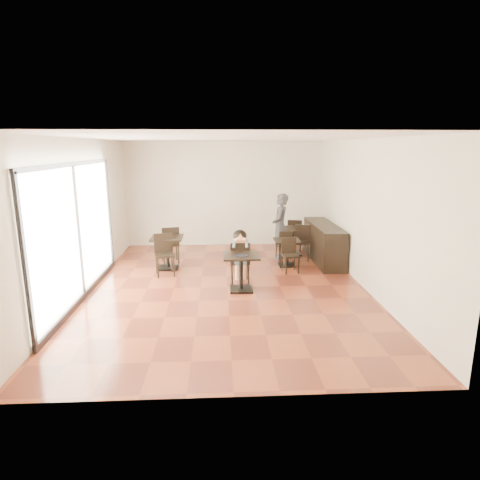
{
  "coord_description": "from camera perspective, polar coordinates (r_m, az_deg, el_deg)",
  "views": [
    {
      "loc": [
        -0.15,
        -8.39,
        3.02
      ],
      "look_at": [
        0.3,
        0.29,
        1.0
      ],
      "focal_mm": 30.0,
      "sensor_mm": 36.0,
      "label": 1
    }
  ],
  "objects": [
    {
      "name": "cafe_table_left",
      "position": [
        10.31,
        -10.25,
        -1.79
      ],
      "size": [
        0.94,
        0.94,
        0.82
      ],
      "primitive_type": null,
      "rotation": [
        0.0,
        0.0,
        0.24
      ],
      "color": "black",
      "rests_on": "floor"
    },
    {
      "name": "child_chair",
      "position": [
        9.11,
        -0.02,
        -3.11
      ],
      "size": [
        0.43,
        0.43,
        0.96
      ],
      "primitive_type": null,
      "rotation": [
        0.0,
        0.0,
        3.14
      ],
      "color": "black",
      "rests_on": "floor"
    },
    {
      "name": "adult_patron",
      "position": [
        11.1,
        5.73,
        1.97
      ],
      "size": [
        0.56,
        0.73,
        1.79
      ],
      "primitive_type": "imported",
      "rotation": [
        0.0,
        0.0,
        -1.79
      ],
      "color": "#333438",
      "rests_on": "floor"
    },
    {
      "name": "chair_back_a",
      "position": [
        12.1,
        7.78,
        0.79
      ],
      "size": [
        0.51,
        0.51,
        0.94
      ],
      "primitive_type": null,
      "rotation": [
        0.0,
        0.0,
        2.92
      ],
      "color": "black",
      "rests_on": "floor"
    },
    {
      "name": "cafe_table_mid",
      "position": [
        10.46,
        6.68,
        -1.83
      ],
      "size": [
        0.74,
        0.74,
        0.69
      ],
      "primitive_type": null,
      "rotation": [
        0.0,
        0.0,
        0.14
      ],
      "color": "black",
      "rests_on": "floor"
    },
    {
      "name": "chair_mid_b",
      "position": [
        9.91,
        7.22,
        -2.25
      ],
      "size": [
        0.42,
        0.42,
        0.83
      ],
      "primitive_type": null,
      "rotation": [
        0.0,
        0.0,
        0.14
      ],
      "color": "black",
      "rests_on": "floor"
    },
    {
      "name": "pizza_slice",
      "position": [
        8.78,
        0.05,
        0.1
      ],
      "size": [
        0.28,
        0.22,
        0.06
      ],
      "primitive_type": null,
      "color": "#ECD37F",
      "rests_on": "child"
    },
    {
      "name": "child",
      "position": [
        9.07,
        -0.02,
        -2.36
      ],
      "size": [
        0.43,
        0.6,
        1.21
      ],
      "primitive_type": null,
      "color": "slate",
      "rests_on": "child_chair"
    },
    {
      "name": "floor",
      "position": [
        8.92,
        -1.82,
        -6.72
      ],
      "size": [
        6.0,
        8.0,
        0.01
      ],
      "primitive_type": "cube",
      "color": "brown",
      "rests_on": "ground"
    },
    {
      "name": "plate",
      "position": [
        8.39,
        0.21,
        -2.21
      ],
      "size": [
        0.27,
        0.27,
        0.02
      ],
      "primitive_type": "cylinder",
      "color": "black",
      "rests_on": "child_table"
    },
    {
      "name": "chair_back_b",
      "position": [
        11.05,
        8.82,
        -0.42
      ],
      "size": [
        0.51,
        0.51,
        0.94
      ],
      "primitive_type": null,
      "rotation": [
        0.0,
        0.0,
        -0.22
      ],
      "color": "black",
      "rests_on": "floor"
    },
    {
      "name": "storefront_window",
      "position": [
        8.54,
        -22.18,
        1.16
      ],
      "size": [
        0.04,
        4.5,
        2.6
      ],
      "primitive_type": "cube",
      "color": "white",
      "rests_on": "floor"
    },
    {
      "name": "chair_mid_a",
      "position": [
        10.96,
        6.22,
        -0.74
      ],
      "size": [
        0.42,
        0.42,
        0.83
      ],
      "primitive_type": null,
      "rotation": [
        0.0,
        0.0,
        3.29
      ],
      "color": "black",
      "rests_on": "floor"
    },
    {
      "name": "service_counter",
      "position": [
        11.06,
        11.8,
        -0.38
      ],
      "size": [
        0.6,
        2.4,
        1.0
      ],
      "primitive_type": "cube",
      "color": "black",
      "rests_on": "floor"
    },
    {
      "name": "child_table",
      "position": [
        8.61,
        0.17,
        -4.65
      ],
      "size": [
        0.76,
        0.76,
        0.8
      ],
      "primitive_type": null,
      "color": "black",
      "rests_on": "floor"
    },
    {
      "name": "wall_right",
      "position": [
        9.08,
        17.43,
        3.47
      ],
      "size": [
        0.01,
        8.0,
        3.2
      ],
      "primitive_type": "cube",
      "color": "beige",
      "rests_on": "floor"
    },
    {
      "name": "chair_left_b",
      "position": [
        9.77,
        -10.67,
        -2.14
      ],
      "size": [
        0.54,
        0.54,
        0.99
      ],
      "primitive_type": null,
      "rotation": [
        0.0,
        0.0,
        0.24
      ],
      "color": "black",
      "rests_on": "floor"
    },
    {
      "name": "chair_left_a",
      "position": [
        10.82,
        -9.91,
        -0.61
      ],
      "size": [
        0.54,
        0.54,
        0.99
      ],
      "primitive_type": null,
      "rotation": [
        0.0,
        0.0,
        3.38
      ],
      "color": "black",
      "rests_on": "floor"
    },
    {
      "name": "cafe_table_back",
      "position": [
        11.56,
        7.49,
        -0.18
      ],
      "size": [
        0.88,
        0.88,
        0.78
      ],
      "primitive_type": null,
      "rotation": [
        0.0,
        0.0,
        -0.22
      ],
      "color": "black",
      "rests_on": "floor"
    },
    {
      "name": "ceiling",
      "position": [
        8.4,
        -1.98,
        14.3
      ],
      "size": [
        6.0,
        8.0,
        0.01
      ],
      "primitive_type": "cube",
      "color": "white",
      "rests_on": "floor"
    },
    {
      "name": "wall_front",
      "position": [
        4.62,
        -0.94,
        -4.83
      ],
      "size": [
        6.0,
        0.01,
        3.2
      ],
      "primitive_type": "cube",
      "color": "beige",
      "rests_on": "floor"
    },
    {
      "name": "wall_back",
      "position": [
        12.48,
        -2.26,
        6.53
      ],
      "size": [
        6.0,
        0.01,
        3.2
      ],
      "primitive_type": "cube",
      "color": "beige",
      "rests_on": "floor"
    },
    {
      "name": "wall_left",
      "position": [
        8.98,
        -21.45,
        3.07
      ],
      "size": [
        0.01,
        8.0,
        3.2
      ],
      "primitive_type": "cube",
      "color": "beige",
      "rests_on": "floor"
    }
  ]
}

